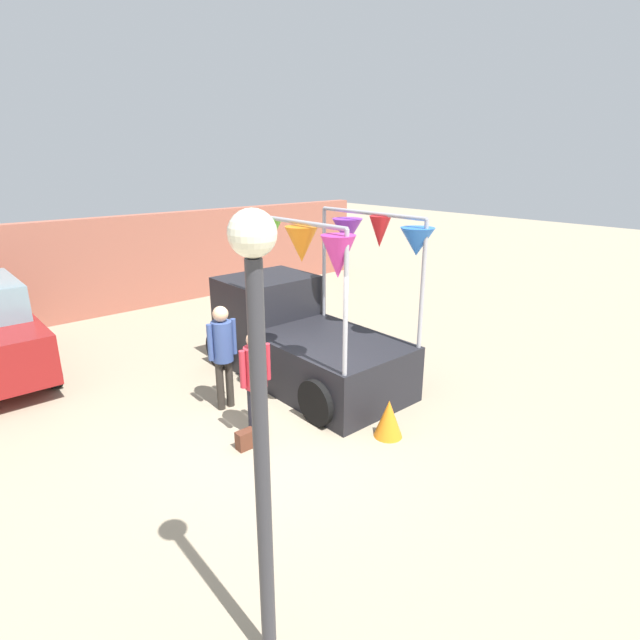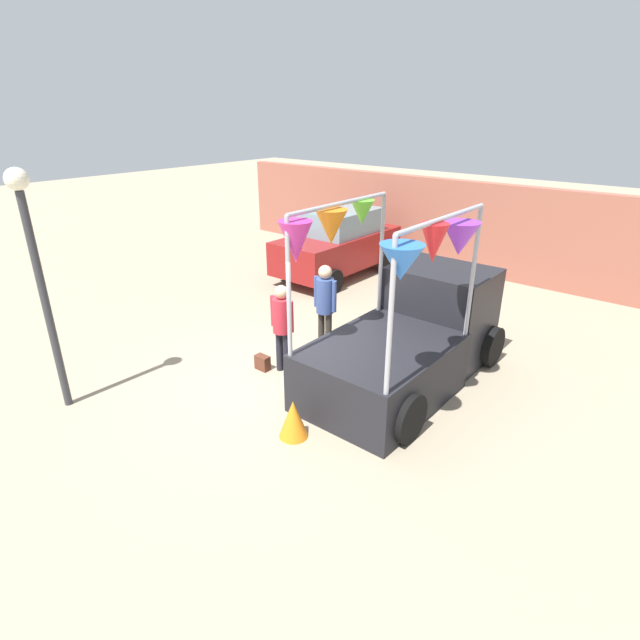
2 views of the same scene
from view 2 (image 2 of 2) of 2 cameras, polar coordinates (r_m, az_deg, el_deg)
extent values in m
plane|color=gray|center=(9.07, -3.28, -6.75)|extent=(60.00, 60.00, 0.00)
cube|color=black|center=(8.33, 6.88, -5.89)|extent=(1.90, 2.60, 1.00)
cube|color=black|center=(9.75, 13.48, 0.71)|extent=(1.80, 1.40, 1.80)
cube|color=#8CB2C6|center=(9.59, 13.73, 3.19)|extent=(1.76, 1.37, 0.60)
cylinder|color=black|center=(10.64, 9.55, -0.06)|extent=(0.22, 0.76, 0.76)
cylinder|color=black|center=(9.92, 18.99, -2.84)|extent=(0.22, 0.76, 0.76)
cylinder|color=black|center=(8.39, -1.28, -6.41)|extent=(0.22, 0.76, 0.76)
cylinder|color=black|center=(7.46, 10.02, -10.94)|extent=(0.22, 0.76, 0.76)
cylinder|color=#A5A5AD|center=(9.12, 7.01, 7.46)|extent=(0.07, 0.07, 2.15)
cylinder|color=#A5A5AD|center=(8.35, 17.07, 5.11)|extent=(0.07, 0.07, 2.15)
cylinder|color=#A5A5AD|center=(7.28, -3.60, 3.49)|extent=(0.07, 0.07, 2.15)
cylinder|color=#A5A5AD|center=(6.29, 8.05, 0.03)|extent=(0.07, 0.07, 2.15)
cylinder|color=#A5A5AD|center=(7.90, 2.41, 13.18)|extent=(0.07, 2.44, 0.07)
cylinder|color=#A5A5AD|center=(7.00, 14.00, 11.22)|extent=(0.07, 2.44, 0.07)
cone|color=#D83399|center=(7.20, -2.80, 8.89)|extent=(0.60, 0.60, 0.61)
cone|color=blue|center=(6.19, 9.26, 6.51)|extent=(0.57, 0.57, 0.45)
cone|color=orange|center=(7.78, 1.29, 10.58)|extent=(0.60, 0.60, 0.54)
cone|color=red|center=(6.86, 12.86, 8.54)|extent=(0.48, 0.48, 0.54)
cone|color=#66CC33|center=(8.40, 4.84, 12.16)|extent=(0.43, 0.43, 0.40)
cone|color=purple|center=(7.60, 15.69, 8.95)|extent=(0.70, 0.70, 0.49)
cube|color=maroon|center=(14.37, 2.02, 8.07)|extent=(1.70, 4.00, 0.90)
cube|color=#72939E|center=(14.30, 2.44, 11.20)|extent=(1.50, 2.10, 0.66)
cylinder|color=black|center=(15.95, 2.35, 7.92)|extent=(0.18, 0.64, 0.64)
cylinder|color=black|center=(15.01, 7.53, 6.76)|extent=(0.18, 0.64, 0.64)
cylinder|color=black|center=(14.12, -3.88, 5.85)|extent=(0.18, 0.64, 0.64)
cylinder|color=black|center=(13.06, 1.57, 4.44)|extent=(0.18, 0.64, 0.64)
cylinder|color=black|center=(9.21, -4.64, -3.47)|extent=(0.13, 0.13, 0.80)
cylinder|color=black|center=(9.09, -3.82, -3.80)|extent=(0.13, 0.13, 0.80)
cylinder|color=#B22633|center=(8.85, -4.37, 0.53)|extent=(0.34, 0.34, 0.64)
sphere|color=tan|center=(8.69, -4.46, 3.21)|extent=(0.24, 0.24, 0.24)
cylinder|color=#B22633|center=(8.98, -5.39, 1.07)|extent=(0.09, 0.09, 0.57)
cylinder|color=#B22633|center=(8.70, -3.33, 0.37)|extent=(0.09, 0.09, 0.57)
cylinder|color=#2D2823|center=(9.88, 0.16, -1.28)|extent=(0.13, 0.13, 0.86)
cylinder|color=#2D2823|center=(9.77, 0.97, -1.56)|extent=(0.13, 0.13, 0.86)
cylinder|color=#33477F|center=(9.53, 0.58, 2.81)|extent=(0.34, 0.34, 0.68)
sphere|color=tan|center=(9.37, 0.59, 5.50)|extent=(0.26, 0.26, 0.26)
cylinder|color=#33477F|center=(9.65, -0.43, 3.29)|extent=(0.09, 0.09, 0.61)
cylinder|color=#33477F|center=(9.39, 1.62, 2.70)|extent=(0.09, 0.09, 0.61)
cube|color=#592D1E|center=(9.37, -6.59, -4.86)|extent=(0.28, 0.16, 0.28)
cylinder|color=#333338|center=(8.64, -28.79, 1.32)|extent=(0.12, 0.12, 3.45)
sphere|color=#F2EDCC|center=(8.22, -31.37, 13.60)|extent=(0.32, 0.32, 0.32)
cube|color=#9E5947|center=(15.15, 18.15, 9.80)|extent=(18.00, 0.36, 2.60)
cone|color=orange|center=(7.48, -3.07, -11.22)|extent=(0.60, 0.60, 0.60)
camera|label=1|loc=(9.45, -51.27, 12.08)|focal=28.00mm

